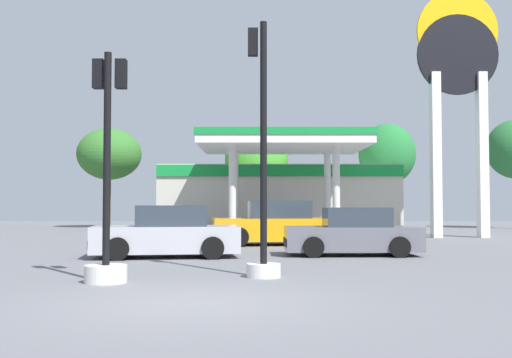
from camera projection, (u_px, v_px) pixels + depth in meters
name	position (u px, v px, depth m)	size (l,w,h in m)	color
ground_plane	(191.00, 302.00, 9.28)	(90.00, 90.00, 0.00)	slate
gas_station	(277.00, 194.00, 33.66)	(12.84, 11.77, 4.71)	beige
station_pole_sign	(457.00, 82.00, 27.73)	(3.67, 0.56, 11.23)	white
car_0	(351.00, 234.00, 17.83)	(3.92, 1.82, 1.40)	black
car_1	(166.00, 234.00, 17.15)	(4.26, 2.28, 1.46)	black
car_2	(274.00, 225.00, 22.50)	(4.73, 2.48, 1.62)	black
traffic_signal_0	(261.00, 194.00, 12.54)	(0.70, 0.71, 5.27)	silver
traffic_signal_1	(106.00, 210.00, 11.66)	(0.80, 0.80, 4.41)	silver
tree_1	(108.00, 154.00, 38.82)	(4.06, 4.06, 6.33)	brown
tree_2	(255.00, 160.00, 38.26)	(3.95, 3.95, 6.03)	brown
tree_3	(386.00, 154.00, 36.76)	(3.40, 3.40, 6.35)	brown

